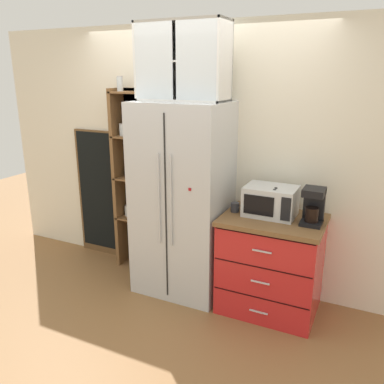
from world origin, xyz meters
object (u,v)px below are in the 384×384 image
mug_sage (276,210)px  microwave (271,201)px  bottle_cobalt (273,206)px  chalkboard_menu (100,193)px  bottle_green (275,204)px  mug_charcoal (235,207)px  refrigerator (183,200)px  coffee_maker (313,206)px

mug_sage → microwave: bearing=-168.3°
bottle_cobalt → microwave: bearing=119.9°
chalkboard_menu → bottle_green: bearing=-7.5°
microwave → mug_sage: (0.05, 0.01, -0.08)m
mug_charcoal → bottle_green: (0.35, 0.02, 0.07)m
microwave → chalkboard_menu: chalkboard_menu is taller
refrigerator → bottle_green: size_ratio=6.91×
refrigerator → coffee_maker: 1.21m
microwave → mug_sage: size_ratio=3.87×
mug_charcoal → mug_sage: 0.36m
mug_charcoal → refrigerator: bearing=-179.7°
refrigerator → mug_charcoal: refrigerator is taller
refrigerator → mug_charcoal: bearing=0.3°
coffee_maker → mug_charcoal: size_ratio=2.75×
refrigerator → bottle_green: 0.89m
chalkboard_menu → bottle_cobalt: bearing=-8.9°
microwave → mug_sage: microwave is taller
mug_sage → bottle_green: bottle_green is taller
microwave → bottle_cobalt: 0.10m
mug_charcoal → chalkboard_menu: size_ratio=0.08×
coffee_maker → bottle_green: bearing=178.3°
refrigerator → bottle_cobalt: (0.88, -0.03, 0.08)m
refrigerator → chalkboard_menu: refrigerator is taller
bottle_cobalt → chalkboard_menu: chalkboard_menu is taller
bottle_green → bottle_cobalt: bottle_green is taller
refrigerator → mug_charcoal: 0.53m
mug_sage → bottle_cobalt: bearing=-91.1°
mug_sage → bottle_green: bearing=-92.4°
coffee_maker → bottle_cobalt: (-0.32, -0.04, -0.04)m
coffee_maker → mug_charcoal: bearing=-179.2°
refrigerator → bottle_cobalt: refrigerator is taller
bottle_green → coffee_maker: bearing=-1.7°
refrigerator → mug_charcoal: (0.53, 0.00, 0.00)m
bottle_green → bottle_cobalt: bearing=-90.0°
bottle_cobalt → mug_sage: bearing=88.9°
refrigerator → mug_sage: bearing=4.2°
refrigerator → chalkboard_menu: bearing=166.3°
bottle_green → chalkboard_menu: 2.15m
mug_sage → bottle_cobalt: size_ratio=0.43×
refrigerator → bottle_cobalt: bearing=-1.9°
mug_charcoal → bottle_green: size_ratio=0.42×
refrigerator → mug_sage: refrigerator is taller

